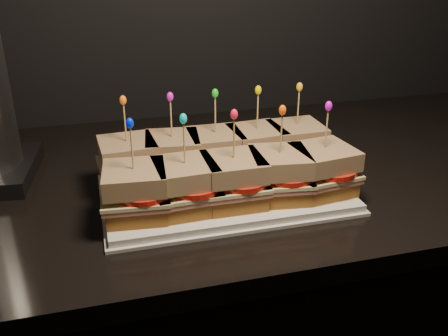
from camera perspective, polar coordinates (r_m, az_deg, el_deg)
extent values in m
cube|color=black|center=(1.07, 6.69, -0.13)|extent=(2.17, 0.73, 0.04)
cube|color=silver|center=(0.91, 0.00, -2.64)|extent=(0.43, 0.26, 0.02)
cube|color=silver|center=(0.91, 0.00, -2.98)|extent=(0.44, 0.28, 0.01)
cube|color=brown|center=(0.93, -10.73, -0.91)|extent=(0.10, 0.10, 0.03)
cube|color=#BD6E63|center=(0.92, -10.82, 0.05)|extent=(0.11, 0.11, 0.01)
cube|color=beige|center=(0.92, -10.85, 0.45)|extent=(0.11, 0.11, 0.01)
cylinder|color=red|center=(0.91, -10.11, 0.81)|extent=(0.09, 0.09, 0.01)
cube|color=brown|center=(0.91, -10.99, 2.08)|extent=(0.10, 0.10, 0.03)
cylinder|color=tan|center=(0.89, -11.23, 4.84)|extent=(0.00, 0.00, 0.09)
ellipsoid|color=orange|center=(0.88, -11.47, 7.61)|extent=(0.01, 0.01, 0.02)
cube|color=brown|center=(0.94, -5.79, -0.37)|extent=(0.11, 0.11, 0.03)
cube|color=#BD6E63|center=(0.93, -5.83, 0.59)|extent=(0.12, 0.11, 0.01)
cube|color=beige|center=(0.93, -5.85, 0.99)|extent=(0.12, 0.12, 0.01)
cylinder|color=red|center=(0.92, -5.07, 1.35)|extent=(0.09, 0.09, 0.01)
cube|color=brown|center=(0.92, -5.93, 2.62)|extent=(0.11, 0.11, 0.03)
cylinder|color=tan|center=(0.90, -6.06, 5.37)|extent=(0.00, 0.00, 0.09)
ellipsoid|color=#CD16B2|center=(0.89, -6.18, 8.11)|extent=(0.01, 0.01, 0.02)
cube|color=brown|center=(0.95, -0.96, 0.17)|extent=(0.10, 0.10, 0.03)
cube|color=#BD6E63|center=(0.94, -0.97, 1.12)|extent=(0.11, 0.10, 0.01)
cube|color=beige|center=(0.94, -0.97, 1.51)|extent=(0.11, 0.10, 0.01)
cylinder|color=red|center=(0.94, -0.17, 1.87)|extent=(0.09, 0.09, 0.01)
cube|color=brown|center=(0.93, -0.98, 3.12)|extent=(0.10, 0.10, 0.03)
cylinder|color=tan|center=(0.91, -1.00, 5.83)|extent=(0.00, 0.00, 0.09)
ellipsoid|color=green|center=(0.90, -1.03, 8.54)|extent=(0.01, 0.01, 0.02)
cube|color=brown|center=(0.97, 3.69, 0.69)|extent=(0.10, 0.10, 0.03)
cube|color=#BD6E63|center=(0.97, 3.72, 1.62)|extent=(0.11, 0.11, 0.01)
cube|color=beige|center=(0.96, 3.73, 2.00)|extent=(0.11, 0.11, 0.01)
cylinder|color=red|center=(0.96, 4.53, 2.36)|extent=(0.09, 0.09, 0.01)
cube|color=brown|center=(0.95, 3.77, 3.59)|extent=(0.10, 0.10, 0.03)
cylinder|color=tan|center=(0.94, 3.85, 6.24)|extent=(0.00, 0.00, 0.09)
ellipsoid|color=#F3CF00|center=(0.92, 3.93, 8.89)|extent=(0.01, 0.01, 0.02)
cube|color=brown|center=(1.00, 8.11, 1.18)|extent=(0.10, 0.10, 0.03)
cube|color=#BD6E63|center=(0.99, 8.17, 2.09)|extent=(0.11, 0.10, 0.01)
cube|color=beige|center=(0.99, 8.20, 2.46)|extent=(0.11, 0.10, 0.01)
cylinder|color=red|center=(0.99, 9.00, 2.80)|extent=(0.09, 0.09, 0.01)
cube|color=brown|center=(0.98, 8.29, 4.00)|extent=(0.10, 0.10, 0.03)
cylinder|color=tan|center=(0.97, 8.46, 6.58)|extent=(0.00, 0.00, 0.09)
ellipsoid|color=gold|center=(0.95, 8.63, 9.15)|extent=(0.01, 0.01, 0.02)
cube|color=brown|center=(0.82, -9.94, -4.47)|extent=(0.10, 0.10, 0.03)
cube|color=#BD6E63|center=(0.81, -10.03, -3.41)|extent=(0.11, 0.11, 0.01)
cube|color=beige|center=(0.81, -10.06, -2.97)|extent=(0.12, 0.11, 0.01)
cylinder|color=red|center=(0.80, -9.20, -2.59)|extent=(0.09, 0.09, 0.01)
cube|color=brown|center=(0.80, -10.21, -1.15)|extent=(0.11, 0.11, 0.03)
cylinder|color=tan|center=(0.78, -10.46, 1.93)|extent=(0.00, 0.00, 0.09)
ellipsoid|color=#041FD9|center=(0.76, -10.72, 5.06)|extent=(0.01, 0.01, 0.02)
cube|color=brown|center=(0.83, -4.34, -3.81)|extent=(0.10, 0.10, 0.03)
cube|color=#BD6E63|center=(0.82, -4.38, -2.75)|extent=(0.11, 0.11, 0.01)
cube|color=beige|center=(0.82, -4.39, -2.32)|extent=(0.11, 0.11, 0.01)
cylinder|color=red|center=(0.81, -3.50, -1.93)|extent=(0.09, 0.09, 0.01)
cube|color=brown|center=(0.81, -4.46, -0.51)|extent=(0.10, 0.10, 0.03)
cylinder|color=tan|center=(0.79, -4.57, 2.55)|extent=(0.00, 0.00, 0.09)
ellipsoid|color=#08C0B3|center=(0.77, -4.68, 5.65)|extent=(0.01, 0.01, 0.02)
cube|color=brown|center=(0.85, 1.08, -3.13)|extent=(0.10, 0.10, 0.03)
cube|color=#BD6E63|center=(0.84, 1.09, -2.09)|extent=(0.10, 0.10, 0.01)
cube|color=beige|center=(0.83, 1.10, -1.66)|extent=(0.11, 0.10, 0.01)
cylinder|color=red|center=(0.83, 2.01, -1.28)|extent=(0.09, 0.09, 0.01)
cube|color=brown|center=(0.82, 1.11, 0.11)|extent=(0.10, 0.10, 0.03)
cylinder|color=tan|center=(0.80, 1.14, 3.13)|extent=(0.00, 0.00, 0.09)
ellipsoid|color=red|center=(0.79, 1.17, 6.17)|extent=(0.01, 0.01, 0.02)
cube|color=brown|center=(0.87, 6.24, -2.46)|extent=(0.11, 0.11, 0.03)
cube|color=#BD6E63|center=(0.86, 6.30, -1.45)|extent=(0.12, 0.11, 0.01)
cube|color=beige|center=(0.86, 6.32, -1.03)|extent=(0.12, 0.12, 0.01)
cylinder|color=red|center=(0.85, 7.24, -0.65)|extent=(0.09, 0.09, 0.01)
cube|color=brown|center=(0.85, 6.41, 0.71)|extent=(0.11, 0.11, 0.03)
cylinder|color=tan|center=(0.83, 6.56, 3.65)|extent=(0.00, 0.00, 0.09)
ellipsoid|color=#EE580B|center=(0.81, 6.71, 6.60)|extent=(0.01, 0.01, 0.02)
cube|color=brown|center=(0.90, 11.09, -1.82)|extent=(0.11, 0.11, 0.03)
cube|color=#BD6E63|center=(0.89, 11.18, -0.83)|extent=(0.12, 0.11, 0.01)
cube|color=beige|center=(0.89, 11.21, -0.42)|extent=(0.12, 0.12, 0.01)
cylinder|color=red|center=(0.89, 12.12, -0.05)|extent=(0.09, 0.09, 0.01)
cube|color=brown|center=(0.88, 11.36, 1.26)|extent=(0.11, 0.11, 0.03)
cylinder|color=tan|center=(0.86, 11.62, 4.10)|extent=(0.00, 0.00, 0.09)
ellipsoid|color=#C60FC6|center=(0.85, 11.88, 6.95)|extent=(0.01, 0.01, 0.02)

